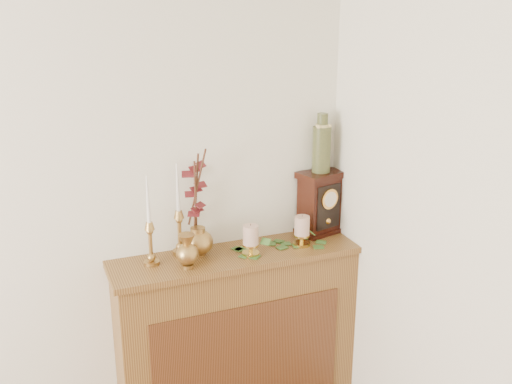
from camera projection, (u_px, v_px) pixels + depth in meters
name	position (u px, v px, depth m)	size (l,w,h in m)	color
console_shelf	(238.00, 341.00, 3.06)	(1.24, 0.34, 0.93)	olive
candlestick_left	(150.00, 236.00, 2.74)	(0.07, 0.07, 0.43)	tan
candlestick_center	(179.00, 225.00, 2.85)	(0.08, 0.08, 0.45)	tan
bud_vase	(187.00, 252.00, 2.72)	(0.10, 0.10, 0.17)	tan
ginger_jar	(196.00, 206.00, 2.84)	(0.22, 0.23, 0.54)	tan
pillar_candle_left	(251.00, 239.00, 2.86)	(0.08, 0.08, 0.16)	gold
pillar_candle_right	(302.00, 229.00, 2.97)	(0.08, 0.08, 0.16)	gold
ivy_garland	(279.00, 247.00, 2.95)	(0.50, 0.21, 0.08)	#396326
mantel_clock	(320.00, 203.00, 3.11)	(0.25, 0.21, 0.33)	black
ceramic_vase	(322.00, 146.00, 3.02)	(0.09, 0.09, 0.30)	#193324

